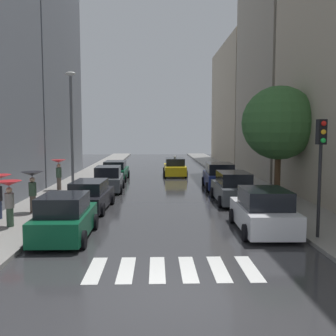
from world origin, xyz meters
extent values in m
cube|color=#303033|center=(0.00, 24.00, -0.02)|extent=(28.00, 72.00, 0.04)
cube|color=gray|center=(-6.50, 24.00, 0.07)|extent=(3.00, 72.00, 0.15)
cube|color=gray|center=(6.50, 24.00, 0.07)|extent=(3.00, 72.00, 0.15)
cube|color=silver|center=(-2.25, 1.87, 0.01)|extent=(0.45, 2.20, 0.01)
cube|color=silver|center=(-1.35, 1.87, 0.01)|extent=(0.45, 2.20, 0.01)
cube|color=silver|center=(-0.45, 1.87, 0.01)|extent=(0.45, 2.20, 0.01)
cube|color=silver|center=(0.45, 1.87, 0.01)|extent=(0.45, 2.20, 0.01)
cube|color=silver|center=(1.35, 1.87, 0.01)|extent=(0.45, 2.20, 0.01)
cube|color=silver|center=(2.25, 1.87, 0.01)|extent=(0.45, 2.20, 0.01)
cube|color=slate|center=(-11.00, 24.15, 9.38)|extent=(6.00, 13.15, 18.77)
cube|color=#9E9384|center=(11.00, 25.87, 11.36)|extent=(6.00, 12.92, 22.72)
cube|color=#B2A38C|center=(11.00, 41.52, 7.52)|extent=(6.00, 17.71, 15.04)
cube|color=#0C4C2D|center=(-3.90, 5.31, 0.59)|extent=(1.81, 4.06, 0.83)
cube|color=black|center=(-3.90, 5.11, 1.35)|extent=(1.59, 2.24, 0.68)
cylinder|color=black|center=(-4.80, 6.65, 0.32)|extent=(0.22, 0.64, 0.64)
cylinder|color=black|center=(-3.01, 6.66, 0.32)|extent=(0.22, 0.64, 0.64)
cylinder|color=black|center=(-4.80, 3.97, 0.32)|extent=(0.22, 0.64, 0.64)
cylinder|color=black|center=(-3.00, 3.98, 0.32)|extent=(0.22, 0.64, 0.64)
cube|color=black|center=(-3.87, 10.75, 0.55)|extent=(1.96, 4.71, 0.74)
cube|color=black|center=(-3.88, 10.52, 1.22)|extent=(1.66, 2.62, 0.61)
cylinder|color=black|center=(-4.67, 12.32, 0.32)|extent=(0.25, 0.65, 0.64)
cylinder|color=black|center=(-2.92, 12.24, 0.32)|extent=(0.25, 0.65, 0.64)
cylinder|color=black|center=(-4.81, 9.26, 0.32)|extent=(0.25, 0.65, 0.64)
cylinder|color=black|center=(-3.06, 9.18, 0.32)|extent=(0.25, 0.65, 0.64)
cube|color=#474C51|center=(-3.71, 17.06, 0.59)|extent=(1.91, 4.20, 0.84)
cube|color=black|center=(-3.70, 16.85, 1.36)|extent=(1.64, 2.33, 0.68)
cylinder|color=black|center=(-4.64, 18.40, 0.32)|extent=(0.24, 0.65, 0.64)
cylinder|color=black|center=(-2.85, 18.45, 0.32)|extent=(0.24, 0.65, 0.64)
cylinder|color=black|center=(-4.56, 15.66, 0.32)|extent=(0.24, 0.65, 0.64)
cylinder|color=black|center=(-2.77, 15.71, 0.32)|extent=(0.24, 0.65, 0.64)
cube|color=#0C4C2D|center=(-3.86, 23.15, 0.57)|extent=(1.90, 4.61, 0.78)
cube|color=black|center=(-3.86, 22.92, 1.28)|extent=(1.65, 2.54, 0.64)
cylinder|color=black|center=(-4.77, 24.68, 0.32)|extent=(0.23, 0.64, 0.64)
cylinder|color=black|center=(-2.92, 24.66, 0.32)|extent=(0.23, 0.64, 0.64)
cylinder|color=black|center=(-4.80, 21.65, 0.32)|extent=(0.23, 0.64, 0.64)
cylinder|color=black|center=(-2.95, 21.63, 0.32)|extent=(0.23, 0.64, 0.64)
cube|color=silver|center=(3.81, 6.12, 0.61)|extent=(2.05, 4.38, 0.87)
cube|color=black|center=(3.81, 5.90, 1.40)|extent=(1.77, 2.43, 0.71)
cylinder|color=black|center=(2.88, 7.57, 0.32)|extent=(0.24, 0.65, 0.64)
cylinder|color=black|center=(4.82, 7.52, 0.32)|extent=(0.24, 0.65, 0.64)
cylinder|color=black|center=(2.81, 4.71, 0.32)|extent=(0.24, 0.65, 0.64)
cylinder|color=black|center=(4.75, 4.66, 0.32)|extent=(0.24, 0.65, 0.64)
cube|color=#474C51|center=(3.86, 12.61, 0.61)|extent=(1.89, 4.73, 0.87)
cube|color=black|center=(3.86, 12.37, 1.40)|extent=(1.65, 2.61, 0.71)
cylinder|color=black|center=(2.95, 14.17, 0.32)|extent=(0.23, 0.64, 0.64)
cylinder|color=black|center=(4.80, 14.16, 0.32)|extent=(0.23, 0.64, 0.64)
cylinder|color=black|center=(2.92, 11.06, 0.32)|extent=(0.23, 0.64, 0.64)
cylinder|color=black|center=(4.78, 11.05, 0.32)|extent=(0.23, 0.64, 0.64)
cube|color=navy|center=(3.98, 18.08, 0.63)|extent=(2.11, 4.84, 0.90)
cube|color=black|center=(3.97, 17.85, 1.45)|extent=(1.80, 2.68, 0.74)
cylinder|color=black|center=(3.07, 19.69, 0.32)|extent=(0.24, 0.65, 0.64)
cylinder|color=black|center=(5.01, 19.62, 0.32)|extent=(0.24, 0.65, 0.64)
cylinder|color=black|center=(2.96, 16.55, 0.32)|extent=(0.24, 0.65, 0.64)
cylinder|color=black|center=(4.89, 16.48, 0.32)|extent=(0.24, 0.65, 0.64)
cube|color=yellow|center=(1.22, 26.02, 0.57)|extent=(1.86, 4.55, 0.80)
cube|color=black|center=(1.22, 25.79, 1.30)|extent=(1.63, 2.50, 0.65)
cube|color=#F2EDCC|center=(1.22, 25.79, 1.72)|extent=(0.20, 0.36, 0.18)
cylinder|color=black|center=(0.29, 27.52, 0.32)|extent=(0.22, 0.64, 0.64)
cylinder|color=black|center=(2.14, 27.52, 0.32)|extent=(0.22, 0.64, 0.64)
cylinder|color=black|center=(0.29, 24.51, 0.32)|extent=(0.22, 0.64, 0.64)
cylinder|color=black|center=(2.14, 24.52, 0.32)|extent=(0.22, 0.64, 0.64)
cylinder|color=#38513D|center=(-6.44, 6.63, 0.53)|extent=(0.28, 0.28, 0.77)
cylinder|color=gray|center=(-6.44, 6.63, 1.22)|extent=(0.36, 0.36, 0.61)
sphere|color=tan|center=(-6.44, 6.63, 1.64)|extent=(0.24, 0.24, 0.24)
cone|color=red|center=(-6.44, 6.63, 1.93)|extent=(1.00, 1.00, 0.20)
cylinder|color=#333338|center=(-6.44, 6.63, 1.57)|extent=(0.02, 0.02, 0.71)
cylinder|color=brown|center=(-6.94, 16.72, 0.57)|extent=(0.28, 0.28, 0.83)
cylinder|color=#38513D|center=(-6.94, 16.72, 1.31)|extent=(0.36, 0.36, 0.66)
sphere|color=tan|center=(-6.94, 16.72, 1.77)|extent=(0.26, 0.26, 0.26)
cone|color=red|center=(-6.94, 16.72, 2.06)|extent=(0.97, 0.97, 0.20)
cylinder|color=#333338|center=(-6.94, 16.72, 1.68)|extent=(0.02, 0.02, 0.75)
cylinder|color=brown|center=(-6.39, 9.45, 0.55)|extent=(0.28, 0.28, 0.81)
cylinder|color=#38513D|center=(-6.39, 9.45, 1.27)|extent=(0.36, 0.36, 0.64)
sphere|color=tan|center=(-6.39, 9.45, 1.72)|extent=(0.25, 0.25, 0.25)
cone|color=black|center=(-6.39, 9.45, 2.01)|extent=(1.03, 1.03, 0.20)
cylinder|color=#333338|center=(-6.39, 9.45, 1.64)|extent=(0.02, 0.02, 0.73)
cylinder|color=#513823|center=(6.75, 13.67, 1.41)|extent=(0.36, 0.36, 2.53)
sphere|color=#386933|center=(6.75, 13.67, 4.52)|extent=(4.34, 4.34, 4.34)
cylinder|color=black|center=(5.45, 4.67, 1.85)|extent=(0.12, 0.12, 3.40)
cube|color=black|center=(5.45, 4.67, 4.00)|extent=(0.30, 0.30, 0.90)
sphere|color=red|center=(5.45, 4.49, 4.30)|extent=(0.18, 0.18, 0.18)
sphere|color=#F2A519|center=(5.45, 4.49, 4.00)|extent=(0.18, 0.18, 0.18)
sphere|color=green|center=(5.45, 4.49, 3.70)|extent=(0.18, 0.18, 0.18)
cylinder|color=#595B60|center=(-5.55, 14.50, 3.72)|extent=(0.16, 0.16, 7.14)
ellipsoid|color=beige|center=(-5.55, 14.50, 7.44)|extent=(0.60, 0.28, 0.24)
camera|label=1|loc=(-0.47, -9.15, 4.01)|focal=41.62mm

